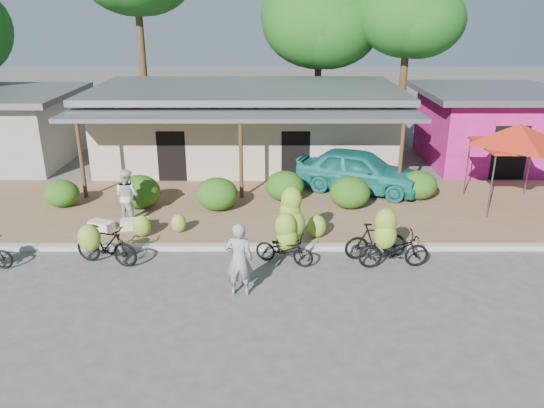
# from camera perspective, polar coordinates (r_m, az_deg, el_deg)

# --- Properties ---
(ground) EXTENTS (100.00, 100.00, 0.00)m
(ground) POSITION_cam_1_polar(r_m,az_deg,el_deg) (13.58, -4.62, -8.55)
(ground) COLOR #484643
(ground) RESTS_ON ground
(sidewalk) EXTENTS (60.00, 6.00, 0.12)m
(sidewalk) POSITION_cam_1_polar(r_m,az_deg,el_deg) (18.08, -3.44, -0.63)
(sidewalk) COLOR #8B694B
(sidewalk) RESTS_ON ground
(curb) EXTENTS (60.00, 0.25, 0.15)m
(curb) POSITION_cam_1_polar(r_m,az_deg,el_deg) (15.32, -4.07, -4.66)
(curb) COLOR #A8A399
(curb) RESTS_ON ground
(shop_main) EXTENTS (13.00, 8.50, 3.35)m
(shop_main) POSITION_cam_1_polar(r_m,az_deg,el_deg) (23.29, -2.72, 8.51)
(shop_main) COLOR #B8A78B
(shop_main) RESTS_ON ground
(shop_pink) EXTENTS (6.00, 6.00, 3.25)m
(shop_pink) POSITION_cam_1_polar(r_m,az_deg,el_deg) (25.17, 22.17, 7.82)
(shop_pink) COLOR #D92185
(shop_pink) RESTS_ON ground
(tree_center_right) EXTENTS (5.90, 5.84, 8.14)m
(tree_center_right) POSITION_cam_1_polar(r_m,az_deg,el_deg) (28.52, 4.71, 19.17)
(tree_center_right) COLOR #4F341F
(tree_center_right) RESTS_ON ground
(tree_near_right) EXTENTS (4.94, 4.80, 8.05)m
(tree_near_right) POSITION_cam_1_polar(r_m,az_deg,el_deg) (27.16, 14.03, 19.25)
(tree_near_right) COLOR #4F341F
(tree_near_right) RESTS_ON ground
(hedge_0) EXTENTS (1.18, 1.07, 0.92)m
(hedge_0) POSITION_cam_1_polar(r_m,az_deg,el_deg) (19.43, -21.69, 1.06)
(hedge_0) COLOR #1F5513
(hedge_0) RESTS_ON sidewalk
(hedge_1) EXTENTS (1.45, 1.31, 1.13)m
(hedge_1) POSITION_cam_1_polar(r_m,az_deg,el_deg) (18.47, -14.14, 1.29)
(hedge_1) COLOR #1F5513
(hedge_1) RESTS_ON sidewalk
(hedge_2) EXTENTS (1.41, 1.27, 1.10)m
(hedge_2) POSITION_cam_1_polar(r_m,az_deg,el_deg) (17.83, -5.95, 1.08)
(hedge_2) COLOR #1F5513
(hedge_2) RESTS_ON sidewalk
(hedge_3) EXTENTS (1.35, 1.22, 1.06)m
(hedge_3) POSITION_cam_1_polar(r_m,az_deg,el_deg) (18.61, 1.38, 1.96)
(hedge_3) COLOR #1F5513
(hedge_3) RESTS_ON sidewalk
(hedge_4) EXTENTS (1.38, 1.24, 1.07)m
(hedge_4) POSITION_cam_1_polar(r_m,az_deg,el_deg) (18.10, 8.37, 1.22)
(hedge_4) COLOR #1F5513
(hedge_4) RESTS_ON sidewalk
(hedge_5) EXTENTS (1.31, 1.18, 1.02)m
(hedge_5) POSITION_cam_1_polar(r_m,az_deg,el_deg) (19.44, 15.47, 1.97)
(hedge_5) COLOR #1F5513
(hedge_5) RESTS_ON sidewalk
(red_canopy) EXTENTS (3.50, 3.50, 2.86)m
(red_canopy) POSITION_cam_1_polar(r_m,az_deg,el_deg) (19.30, 24.94, 6.77)
(red_canopy) COLOR #59595E
(red_canopy) RESTS_ON sidewalk
(bike_left) EXTENTS (1.93, 1.39, 1.42)m
(bike_left) POSITION_cam_1_polar(r_m,az_deg,el_deg) (14.84, -17.68, -4.13)
(bike_left) COLOR black
(bike_left) RESTS_ON ground
(bike_center) EXTENTS (1.74, 1.37, 2.03)m
(bike_center) POSITION_cam_1_polar(r_m,az_deg,el_deg) (14.44, 1.70, -3.07)
(bike_center) COLOR black
(bike_center) RESTS_ON ground
(bike_right) EXTENTS (1.81, 1.27, 1.71)m
(bike_right) POSITION_cam_1_polar(r_m,az_deg,el_deg) (14.63, 11.42, -3.50)
(bike_right) COLOR black
(bike_right) RESTS_ON ground
(bike_far_right) EXTENTS (1.94, 0.80, 1.00)m
(bike_far_right) POSITION_cam_1_polar(r_m,az_deg,el_deg) (14.50, 12.96, -4.85)
(bike_far_right) COLOR black
(bike_far_right) RESTS_ON ground
(loose_banana_a) EXTENTS (0.54, 0.46, 0.67)m
(loose_banana_a) POSITION_cam_1_polar(r_m,az_deg,el_deg) (16.19, -13.83, -2.32)
(loose_banana_a) COLOR #8EB92E
(loose_banana_a) RESTS_ON sidewalk
(loose_banana_b) EXTENTS (0.46, 0.39, 0.57)m
(loose_banana_b) POSITION_cam_1_polar(r_m,az_deg,el_deg) (16.30, -10.02, -2.05)
(loose_banana_b) COLOR #8EB92E
(loose_banana_b) RESTS_ON sidewalk
(loose_banana_c) EXTENTS (0.56, 0.48, 0.70)m
(loose_banana_c) POSITION_cam_1_polar(r_m,az_deg,el_deg) (15.74, 4.84, -2.39)
(loose_banana_c) COLOR #8EB92E
(loose_banana_c) RESTS_ON sidewalk
(sack_near) EXTENTS (0.91, 0.55, 0.30)m
(sack_near) POSITION_cam_1_polar(r_m,az_deg,el_deg) (16.90, -14.54, -2.08)
(sack_near) COLOR beige
(sack_near) RESTS_ON sidewalk
(sack_far) EXTENTS (0.84, 0.65, 0.28)m
(sack_far) POSITION_cam_1_polar(r_m,az_deg,el_deg) (17.08, -17.88, -2.22)
(sack_far) COLOR beige
(sack_far) RESTS_ON sidewalk
(vendor) EXTENTS (0.69, 0.46, 1.85)m
(vendor) POSITION_cam_1_polar(r_m,az_deg,el_deg) (12.71, -3.57, -5.95)
(vendor) COLOR gray
(vendor) RESTS_ON ground
(bystander) EXTENTS (1.04, 0.97, 1.71)m
(bystander) POSITION_cam_1_polar(r_m,az_deg,el_deg) (17.29, -15.30, 0.87)
(bystander) COLOR silver
(bystander) RESTS_ON sidewalk
(teal_van) EXTENTS (4.96, 3.44, 1.57)m
(teal_van) POSITION_cam_1_polar(r_m,az_deg,el_deg) (19.78, 9.30, 3.60)
(teal_van) COLOR #1A766E
(teal_van) RESTS_ON sidewalk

